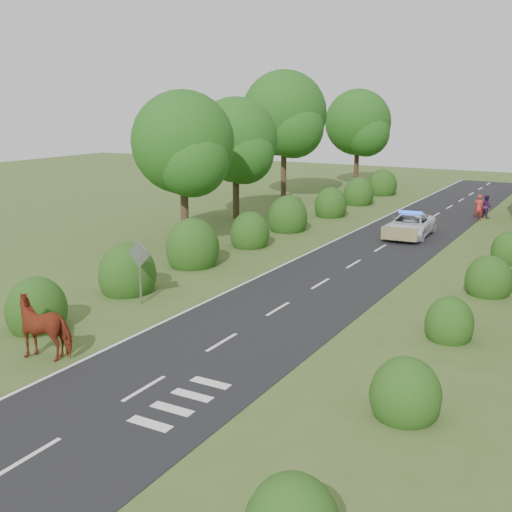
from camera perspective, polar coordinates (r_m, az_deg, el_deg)
The scene contains 14 objects.
ground at distance 21.25m, azimuth -3.06°, elevation -7.72°, with size 120.00×120.00×0.00m, color #415B25.
road at distance 34.31m, azimuth 10.46°, elevation 0.36°, with size 6.00×70.00×0.02m, color black.
road_markings at distance 32.96m, azimuth 6.65°, elevation -0.02°, with size 4.96×70.00×0.01m.
hedgerow_left at distance 33.90m, azimuth -1.81°, elevation 1.70°, with size 2.75×50.41×3.00m.
hedgerow_right at distance 29.09m, azimuth 20.37°, elevation -1.55°, with size 2.10×45.78×2.10m.
tree_left_a at distance 35.18m, azimuth -6.31°, elevation 9.61°, with size 5.74×5.60×8.38m.
tree_left_b at distance 42.70m, azimuth -1.63°, elevation 9.97°, with size 5.74×5.60×8.07m.
tree_left_c at distance 52.07m, azimuth 2.73°, elevation 12.24°, with size 6.97×6.80×10.22m.
tree_left_d at distance 60.31m, azimuth 9.23°, elevation 11.41°, with size 6.15×6.00×8.89m.
road_sign at distance 25.13m, azimuth -10.32°, elevation -0.60°, with size 1.06×0.08×2.53m.
cow at distance 21.04m, azimuth -18.12°, elevation -6.29°, with size 1.20×2.27×1.61m, color maroon.
police_van at distance 38.55m, azimuth 13.51°, elevation 2.67°, with size 2.49×5.04×1.51m.
pedestrian_red at distance 45.38m, azimuth 19.19°, elevation 4.12°, with size 0.63×0.41×1.72m, color red.
pedestrian_purple at distance 46.37m, azimuth 19.76°, elevation 4.17°, with size 0.77×0.60×1.58m, color #431D50.
Camera 1 is at (10.67, -16.69, 7.70)m, focal length 45.00 mm.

